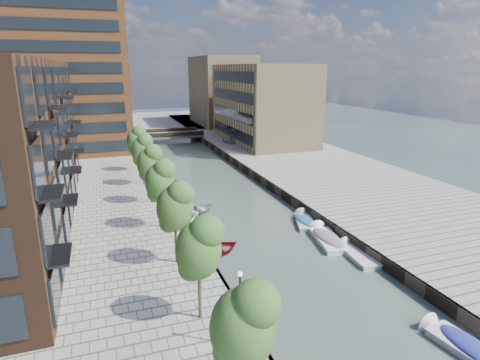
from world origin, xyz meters
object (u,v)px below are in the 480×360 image
tree_4 (149,162)px  motorboat_4 (326,238)px  bridge (169,135)px  tree_5 (142,149)px  sloop_2 (213,254)px  sloop_3 (194,213)px  motorboat_2 (355,254)px  motorboat_0 (463,346)px  tree_1 (198,246)px  tree_2 (174,205)px  tree_3 (159,179)px  tree_6 (136,139)px  car (230,140)px  sloop_4 (168,186)px  sloop_1 (247,308)px  motorboat_3 (304,221)px  tree_0 (243,323)px

tree_4 → motorboat_4: 18.83m
tree_4 → bridge: bearing=78.0°
tree_5 → sloop_2: size_ratio=1.23×
sloop_3 → motorboat_2: size_ratio=1.10×
motorboat_0 → tree_1: bearing=155.0°
tree_2 → sloop_3: bearing=71.4°
motorboat_2 → tree_2: bearing=173.3°
tree_3 → sloop_3: size_ratio=1.18×
tree_3 → sloop_2: size_ratio=1.23×
tree_6 → motorboat_0: 43.24m
tree_1 → sloop_2: bearing=70.5°
tree_6 → tree_2: bearing=-90.0°
sloop_2 → car: bearing=-36.8°
motorboat_0 → motorboat_2: bearing=84.3°
sloop_4 → tree_4: bearing=157.9°
tree_1 → motorboat_0: (12.82, -5.98, -5.11)m
sloop_1 → sloop_3: sloop_3 is taller
tree_2 → sloop_4: (3.10, 22.92, -5.31)m
tree_3 → car: 41.00m
motorboat_3 → motorboat_4: motorboat_4 is taller
bridge → sloop_1: size_ratio=2.93×
sloop_1 → sloop_3: size_ratio=0.88×
motorboat_2 → tree_3: bearing=148.2°
tree_6 → motorboat_2: size_ratio=1.30×
sloop_2 → motorboat_0: motorboat_0 is taller
sloop_3 → motorboat_2: 16.84m
motorboat_3 → bridge: bearing=95.8°
tree_6 → motorboat_2: bearing=-64.8°
sloop_1 → bridge: bearing=-3.0°
tree_3 → sloop_2: tree_3 is taller
tree_2 → sloop_1: (3.29, -5.59, -5.31)m
tree_3 → motorboat_3: size_ratio=1.25×
sloop_4 → motorboat_4: 23.60m
bridge → tree_5: (-8.50, -33.00, 3.92)m
sloop_1 → motorboat_0: motorboat_0 is taller
tree_1 → tree_6: same height
bridge → tree_5: bearing=-104.4°
tree_0 → tree_5: size_ratio=1.00×
tree_1 → car: bearing=70.2°
tree_0 → tree_3: 21.00m
sloop_1 → motorboat_3: (10.13, 11.50, 0.18)m
sloop_4 → motorboat_2: motorboat_2 is taller
tree_0 → sloop_3: size_ratio=1.18×
tree_6 → sloop_1: size_ratio=1.34×
tree_2 → tree_4: size_ratio=1.00×
sloop_2 → tree_2: bearing=108.5°
tree_4 → tree_5: 7.00m
tree_4 → sloop_1: (3.29, -19.59, -5.31)m
sloop_4 → motorboat_4: (10.12, -21.31, 0.21)m
bridge → sloop_1: 59.84m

